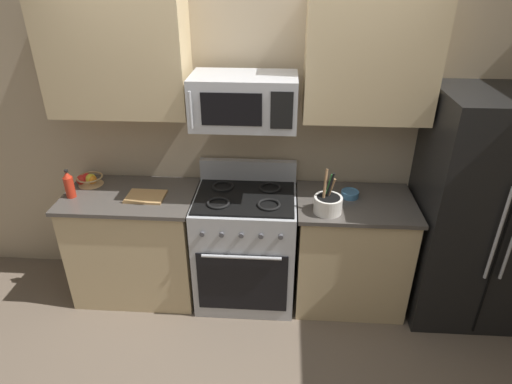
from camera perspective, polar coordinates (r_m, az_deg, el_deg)
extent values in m
plane|color=#6B5B4C|center=(3.31, -2.30, -20.44)|extent=(16.00, 16.00, 0.00)
cube|color=tan|center=(3.43, -0.95, 8.05)|extent=(8.00, 0.10, 2.60)
cube|color=tan|center=(3.67, -15.31, -6.72)|extent=(0.95, 0.58, 0.88)
cube|color=#4C4742|center=(3.44, -16.26, -0.49)|extent=(0.99, 0.62, 0.03)
cube|color=#B2B5BA|center=(3.49, -1.35, -7.31)|extent=(0.76, 0.62, 0.91)
cube|color=black|center=(3.30, -1.81, -11.79)|extent=(0.67, 0.01, 0.51)
cylinder|color=#B2B5BA|center=(3.12, -1.93, -8.52)|extent=(0.57, 0.02, 0.02)
cube|color=black|center=(3.24, -1.44, -0.65)|extent=(0.73, 0.56, 0.02)
cube|color=#B2B5BA|center=(3.46, -1.04, 2.81)|extent=(0.76, 0.06, 0.18)
torus|color=black|center=(3.14, -4.97, -1.44)|extent=(0.17, 0.17, 0.02)
torus|color=black|center=(3.11, 1.69, -1.66)|extent=(0.17, 0.17, 0.02)
torus|color=black|center=(3.37, -4.34, 0.77)|extent=(0.17, 0.17, 0.02)
torus|color=black|center=(3.34, 1.87, 0.58)|extent=(0.17, 0.17, 0.02)
cylinder|color=#4C4C51|center=(3.07, -7.06, -5.47)|extent=(0.04, 0.02, 0.04)
cylinder|color=#4C4C51|center=(3.05, -4.52, -5.59)|extent=(0.04, 0.02, 0.04)
cylinder|color=#4C4C51|center=(3.03, -1.95, -5.70)|extent=(0.04, 0.02, 0.04)
cylinder|color=#4C4C51|center=(3.02, 0.64, -5.80)|extent=(0.04, 0.02, 0.04)
cylinder|color=#4C4C51|center=(3.02, 3.25, -5.89)|extent=(0.04, 0.02, 0.04)
cube|color=tan|center=(3.53, 12.21, -7.86)|extent=(0.83, 0.58, 0.88)
cube|color=#4C4742|center=(3.29, 13.00, -1.44)|extent=(0.87, 0.62, 0.03)
cube|color=black|center=(3.55, 27.39, -2.25)|extent=(0.89, 0.69, 1.74)
cube|color=black|center=(3.28, 29.53, -5.35)|extent=(0.01, 0.01, 1.65)
cylinder|color=#B2B5BA|center=(3.22, 29.08, -4.96)|extent=(0.02, 0.02, 0.70)
cube|color=#B2B5BA|center=(2.99, -1.55, 11.87)|extent=(0.71, 0.40, 0.34)
cube|color=black|center=(2.80, -3.25, 10.71)|extent=(0.39, 0.01, 0.21)
cube|color=black|center=(2.78, 3.38, 10.58)|extent=(0.14, 0.01, 0.24)
cylinder|color=#B2B5BA|center=(2.82, -8.55, 10.55)|extent=(0.02, 0.02, 0.24)
cube|color=tan|center=(3.26, -17.85, 16.46)|extent=(0.98, 0.34, 0.80)
cube|color=tan|center=(3.10, 14.73, 16.31)|extent=(0.86, 0.34, 0.80)
cylinder|color=white|center=(3.08, 9.38, -1.63)|extent=(0.20, 0.20, 0.12)
cylinder|color=black|center=(3.08, 9.39, -1.48)|extent=(0.16, 0.16, 0.10)
cylinder|color=olive|center=(3.03, 8.95, 0.27)|extent=(0.04, 0.10, 0.29)
cylinder|color=green|center=(3.08, 9.32, 0.25)|extent=(0.06, 0.02, 0.24)
cylinder|color=olive|center=(3.07, 9.57, -0.09)|extent=(0.08, 0.03, 0.23)
cylinder|color=black|center=(3.05, 9.48, 0.15)|extent=(0.07, 0.02, 0.27)
cone|color=tan|center=(3.67, -20.83, 1.40)|extent=(0.19, 0.19, 0.06)
torus|color=tan|center=(3.65, -20.91, 1.83)|extent=(0.20, 0.20, 0.01)
sphere|color=red|center=(3.67, -21.26, 1.78)|extent=(0.07, 0.07, 0.07)
sphere|color=orange|center=(3.62, -20.63, 1.54)|extent=(0.07, 0.07, 0.07)
sphere|color=yellow|center=(3.63, -20.78, 1.63)|extent=(0.08, 0.08, 0.08)
sphere|color=red|center=(3.68, -21.83, 1.47)|extent=(0.08, 0.08, 0.08)
cube|color=tan|center=(3.35, -14.22, -0.58)|extent=(0.28, 0.22, 0.02)
cylinder|color=red|center=(3.51, -23.19, 0.59)|extent=(0.07, 0.07, 0.16)
cone|color=red|center=(3.46, -23.51, 2.10)|extent=(0.06, 0.06, 0.05)
cylinder|color=black|center=(3.45, -23.60, 2.54)|extent=(0.03, 0.03, 0.01)
cylinder|color=teal|center=(3.32, 12.17, -0.29)|extent=(0.13, 0.13, 0.05)
torus|color=teal|center=(3.31, 12.21, 0.05)|extent=(0.13, 0.13, 0.01)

